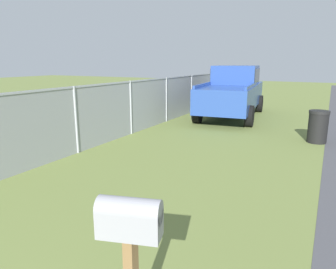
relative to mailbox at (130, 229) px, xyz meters
name	(u,v)px	position (x,y,z in m)	size (l,w,h in m)	color
mailbox	(130,229)	(0.00, 0.00, 0.00)	(0.33, 0.53, 1.26)	brown
pickup_truck	(233,90)	(10.97, 2.35, 0.10)	(5.56, 2.61, 2.09)	#284793
trash_bin	(318,127)	(7.81, -1.04, -0.54)	(0.55, 0.55, 0.92)	black
fence_section	(106,111)	(5.06, 4.27, -0.10)	(16.83, 0.07, 1.68)	#9EA3A8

